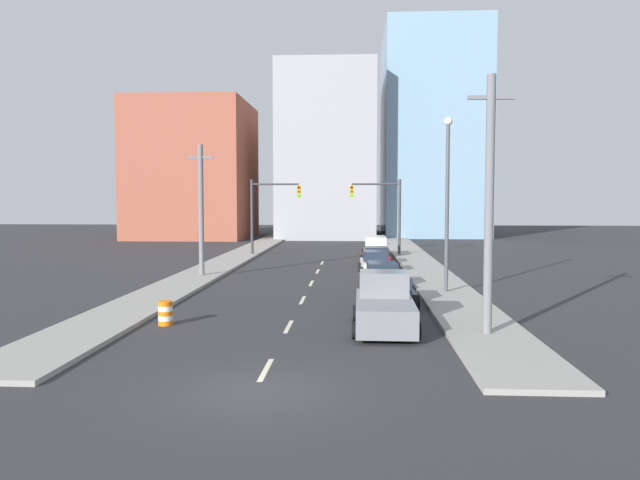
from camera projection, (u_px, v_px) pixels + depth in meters
ground_plane at (255, 391)px, 16.05m from camera, size 200.00×200.00×0.00m
sidewalk_left at (255, 248)px, 61.58m from camera, size 3.00×90.58×0.17m
sidewalk_right at (404, 248)px, 60.73m from camera, size 3.00×90.58×0.17m
lane_stripe_at_2m at (266, 370)px, 18.04m from camera, size 0.16×2.40×0.01m
lane_stripe_at_8m at (289, 327)px, 24.10m from camera, size 0.16×2.40×0.01m
lane_stripe_at_14m at (303, 300)px, 30.39m from camera, size 0.16×2.40×0.01m
lane_stripe_at_20m at (311, 283)px, 36.41m from camera, size 0.16×2.40×0.01m
lane_stripe_at_26m at (318, 271)px, 42.32m from camera, size 0.16×2.40×0.01m
lane_stripe_at_32m at (322, 263)px, 47.85m from camera, size 0.16×2.40×0.01m
building_brick_left at (194, 171)px, 78.86m from camera, size 14.00×16.00×16.92m
building_office_center at (329, 155)px, 81.72m from camera, size 12.00×20.00×21.33m
building_glass_right at (431, 135)px, 84.71m from camera, size 13.00×20.00×27.15m
traffic_signal_left at (266, 207)px, 53.68m from camera, size 4.37×0.35×6.57m
traffic_signal_right at (386, 207)px, 53.08m from camera, size 4.37×0.35×6.57m
utility_pole_right_near at (489, 204)px, 21.86m from camera, size 1.60×0.32×9.26m
utility_pole_left_mid at (201, 210)px, 38.80m from camera, size 1.60×0.32×8.28m
traffic_barrel at (165, 313)px, 24.35m from camera, size 0.56×0.56×0.95m
street_lamp at (447, 193)px, 31.75m from camera, size 0.44×0.44×9.07m
pickup_truck_gray at (384, 307)px, 23.65m from camera, size 2.44×5.32×2.13m
sedan_black at (393, 291)px, 29.00m from camera, size 2.24×4.29×1.38m
sedan_tan at (382, 276)px, 34.35m from camera, size 2.28×4.77×1.43m
sedan_white at (375, 264)px, 40.66m from camera, size 2.16×4.48×1.54m
sedan_maroon at (376, 257)px, 46.26m from camera, size 2.27×4.44×1.36m
box_truck_yellow at (375, 248)px, 51.91m from camera, size 2.22×5.58×1.80m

